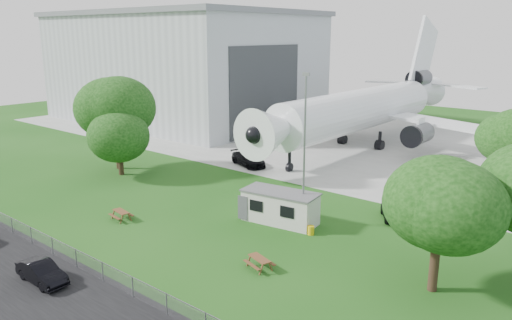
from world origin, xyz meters
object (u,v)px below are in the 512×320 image
Objects in this scene: site_cabin at (280,207)px; picnic_west at (122,220)px; hangar at (184,65)px; airliner at (365,107)px; picnic_east at (259,268)px; car_centre_sedan at (42,272)px.

site_cabin is 3.84× the size of picnic_west.
hangar is 36.21m from airliner.
hangar reaches higher than picnic_west.
site_cabin reaches higher than picnic_west.
picnic_west is (33.98, -38.40, -9.41)m from hangar.
airliner is at bearing 96.17° from picnic_west.
hangar is 52.13m from picnic_west.
picnic_east is 13.58m from car_centre_sedan.
hangar is at bearing 159.29° from picnic_east.
site_cabin is at bearing -34.45° from hangar.
hangar is 23.89× the size of picnic_west.
airliner is 6.91× the size of site_cabin.
hangar is at bearing 145.55° from site_cabin.
hangar is 62.56m from car_centre_sedan.
car_centre_sedan is (3.22, -47.83, -4.60)m from airliner.
picnic_west and picnic_east have the same top height.
car_centre_sedan is (5.21, -9.57, 0.67)m from picnic_west.
car_centre_sedan is at bearing -106.64° from site_cabin.
site_cabin is 18.27m from car_centre_sedan.
site_cabin is (8.45, -30.33, -3.96)m from airliner.
hangar is 54.47m from site_cabin.
picnic_west is at bearing -48.50° from hangar.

